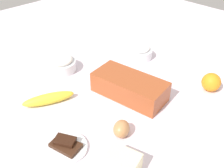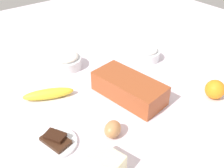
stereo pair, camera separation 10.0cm
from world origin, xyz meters
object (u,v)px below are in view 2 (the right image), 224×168
Objects in this scene: butter_block at (107,163)px; loaf_pan at (129,88)px; sugar_bowl at (147,53)px; orange_fruit at (215,89)px; chocolate_plate at (56,142)px; banana at (48,94)px; egg_near_butter at (113,129)px; flour_bowl at (66,60)px.

loaf_pan is at bearing -50.56° from butter_block.
sugar_bowl is at bearing -53.47° from butter_block.
orange_fruit is 0.61m from chocolate_plate.
orange_fruit is at bearing -179.94° from sugar_bowl.
egg_near_butter reaches higher than banana.
butter_block reaches higher than egg_near_butter.
flour_bowl is 1.47× the size of butter_block.
banana is at bearing 45.67° from loaf_pan.
banana is 0.31m from egg_near_butter.
egg_near_butter is (-0.46, 0.09, -0.01)m from flour_bowl.
loaf_pan is 4.02× the size of orange_fruit.
orange_fruit reaches higher than sugar_bowl.
egg_near_butter is at bearing 116.73° from loaf_pan.
loaf_pan is at bearing 51.64° from orange_fruit.
butter_block is (-0.02, 0.52, -0.01)m from orange_fruit.
loaf_pan reaches higher than butter_block.
sugar_bowl is (-0.17, -0.33, -0.00)m from flour_bowl.
loaf_pan is 0.34m from butter_block.
orange_fruit is at bearing -137.19° from loaf_pan.
chocolate_plate is at bearing 64.52° from egg_near_butter.
egg_near_butter is at bearing 168.74° from flour_bowl.
orange_fruit is at bearing -147.93° from flour_bowl.
egg_near_butter is at bearing -115.48° from chocolate_plate.
orange_fruit reaches higher than banana.
sugar_bowl is at bearing -55.81° from egg_near_butter.
butter_block is (-0.55, 0.18, -0.00)m from flour_bowl.
loaf_pan is 0.21m from egg_near_butter.
egg_near_butter is (-0.30, -0.08, 0.01)m from banana.
loaf_pan reaches higher than egg_near_butter.
butter_block is 0.19m from chocolate_plate.
sugar_bowl is 0.62m from chocolate_plate.
orange_fruit is 0.82× the size of butter_block.
flour_bowl is 0.46m from chocolate_plate.
sugar_bowl is 0.63× the size of banana.
flour_bowl is at bearing -11.26° from egg_near_butter.
butter_block is 0.13m from egg_near_butter.
loaf_pan is at bearing 123.23° from sugar_bowl.
butter_block reaches higher than chocolate_plate.
orange_fruit is 1.14× the size of egg_near_butter.
flour_bowl reaches higher than banana.
sugar_bowl is 1.63× the size of orange_fruit.
orange_fruit is (-0.37, -0.00, 0.00)m from sugar_bowl.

